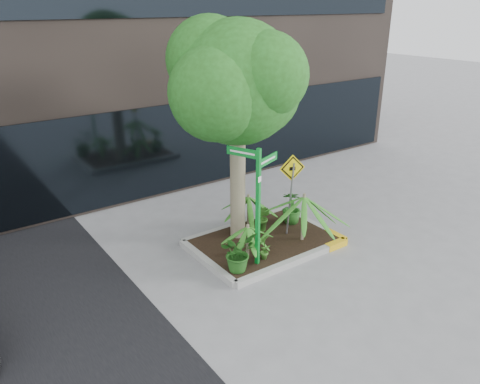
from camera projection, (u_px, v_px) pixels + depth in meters
ground at (265, 252)px, 10.82m from camera, size 80.00×80.00×0.00m
planter at (266, 241)px, 11.11m from camera, size 3.35×2.36×0.15m
tree at (237, 83)px, 9.95m from camera, size 3.44×3.06×5.17m
palm_front at (304, 197)px, 10.67m from camera, size 1.32×1.32×1.46m
palm_left at (248, 227)px, 10.15m from camera, size 0.84×0.84×0.93m
palm_back at (248, 196)px, 11.60m from camera, size 0.90×0.90×1.01m
shrub_a at (238, 252)px, 9.69m from camera, size 0.92×0.92×0.82m
shrub_b at (292, 207)px, 11.78m from camera, size 0.68×0.68×0.85m
shrub_c at (264, 247)px, 10.16m from camera, size 0.43×0.43×0.58m
shrub_d at (263, 218)px, 11.38m from camera, size 0.45×0.45×0.70m
street_sign_post at (257, 196)px, 9.57m from camera, size 0.99×0.77×2.73m
cattle_sign at (291, 182)px, 10.72m from camera, size 0.61×0.28×2.05m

